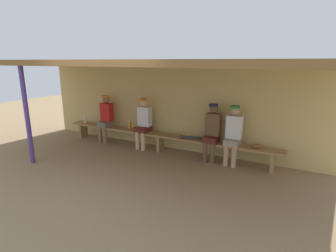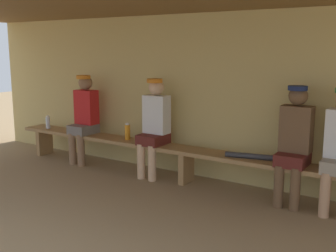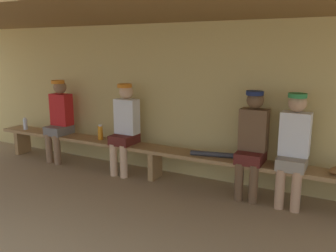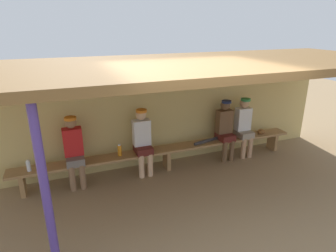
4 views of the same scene
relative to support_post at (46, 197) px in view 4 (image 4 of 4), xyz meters
name	(u,v)px [view 4 (image 4 of 4)]	position (x,y,z in m)	size (l,w,h in m)	color
ground_plane	(200,209)	(2.22, 0.55, -1.10)	(24.00, 24.00, 0.00)	#937754
back_wall	(159,113)	(2.22, 2.55, 0.00)	(8.00, 0.20, 2.20)	tan
dugout_roof	(186,66)	(2.22, 1.25, 1.16)	(8.00, 2.80, 0.12)	brown
support_post	(46,197)	(0.00, 0.00, 0.00)	(0.10, 0.10, 2.20)	#4C388C
bench	(167,151)	(2.22, 2.10, -0.71)	(6.00, 0.36, 0.46)	#9E7547
player_with_sunglasses	(142,139)	(1.70, 2.10, -0.35)	(0.34, 0.42, 1.34)	#591E19
player_in_red	(74,148)	(0.40, 2.10, -0.35)	(0.34, 0.42, 1.34)	slate
player_in_white	(225,127)	(3.60, 2.10, -0.35)	(0.34, 0.42, 1.34)	#591E19
player_near_post	(244,124)	(4.09, 2.10, -0.35)	(0.34, 0.42, 1.34)	gray
water_bottle_clear	(120,150)	(1.24, 2.11, -0.53)	(0.08, 0.08, 0.24)	orange
water_bottle_blue	(29,166)	(-0.38, 2.06, -0.54)	(0.07, 0.07, 0.21)	silver
baseball_glove_tan	(261,131)	(4.60, 2.11, -0.60)	(0.24, 0.17, 0.09)	brown
baseball_bat	(208,140)	(3.19, 2.10, -0.61)	(0.07, 0.07, 0.77)	#333338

